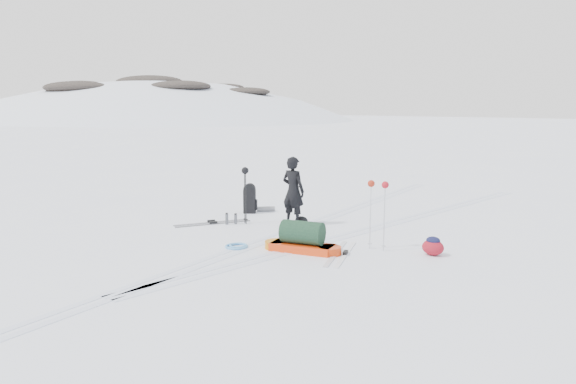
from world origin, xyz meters
name	(u,v)px	position (x,y,z in m)	size (l,w,h in m)	color
ground	(283,234)	(0.00, 0.00, 0.00)	(200.00, 200.00, 0.00)	white
ski_tracks	(327,230)	(0.61, 0.88, 0.00)	(3.38, 17.97, 0.01)	silver
skier	(293,191)	(-0.37, 0.89, 0.82)	(0.60, 0.39, 1.65)	black
pulk_sled	(302,240)	(1.19, -0.96, 0.23)	(1.65, 0.80, 0.61)	red
expedition_rucksack	(252,199)	(-2.13, 1.45, 0.36)	(0.61, 0.83, 0.79)	black
ski_poles_black	(245,177)	(-1.39, 0.34, 1.13)	(0.20, 0.17, 1.38)	black
ski_poles_silver	(378,192)	(2.32, 0.02, 1.17)	(0.45, 0.14, 1.39)	silver
touring_skis_grey	(212,223)	(-2.04, -0.14, 0.02)	(1.17, 1.75, 0.07)	gray
touring_skis_white	(341,253)	(1.91, -0.69, 0.02)	(0.93, 1.91, 0.07)	silver
rope_coil	(237,246)	(-0.05, -1.49, 0.03)	(0.58, 0.58, 0.06)	#5AA2DA
small_daypack	(433,246)	(3.38, 0.30, 0.18)	(0.53, 0.52, 0.37)	maroon
thermos_pair	(231,219)	(-1.62, 0.07, 0.13)	(0.22, 0.23, 0.28)	#55585C
stuff_sack	(301,221)	(-0.21, 1.02, 0.10)	(0.40, 0.36, 0.21)	black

